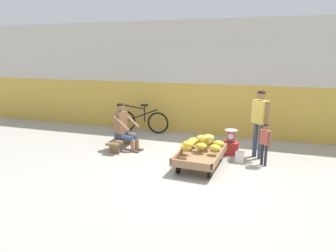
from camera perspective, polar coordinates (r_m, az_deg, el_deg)
name	(u,v)px	position (r m, az deg, el deg)	size (l,w,h in m)	color
ground_plane	(190,175)	(5.96, 4.16, -9.31)	(80.00, 80.00, 0.00)	#A39E93
back_wall	(218,79)	(8.65, 9.48, 8.85)	(16.00, 0.30, 3.21)	gold
banana_cart	(201,156)	(6.30, 6.22, -5.68)	(0.93, 1.49, 0.36)	#8E6B47
banana_pile	(202,142)	(6.46, 6.43, -3.14)	(0.87, 1.07, 0.27)	yellow
low_bench	(122,141)	(7.55, -8.82, -2.76)	(0.31, 1.10, 0.27)	brown
vendor_seated	(124,127)	(7.40, -8.39, -0.13)	(0.72, 0.56, 1.14)	brown
plastic_crate	(230,148)	(7.20, 11.80, -4.14)	(0.36, 0.28, 0.30)	red
weighing_scale	(231,136)	(7.11, 11.92, -1.82)	(0.30, 0.30, 0.29)	#28282D
bicycle_near_left	(141,121)	(8.93, -5.10, 0.99)	(1.66, 0.48, 0.86)	black
customer_adult	(260,117)	(6.92, 17.08, 1.69)	(0.39, 0.36, 1.53)	#38425B
customer_child	(265,140)	(6.57, 18.02, -2.59)	(0.23, 0.21, 0.90)	#232328
shopping_bag	(239,157)	(6.74, 13.47, -5.75)	(0.18, 0.12, 0.24)	silver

